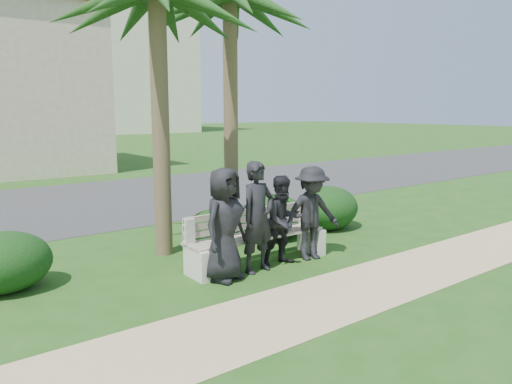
% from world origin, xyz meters
% --- Properties ---
extents(ground, '(160.00, 160.00, 0.00)m').
position_xyz_m(ground, '(0.00, 0.00, 0.00)').
color(ground, '#1C4A15').
rests_on(ground, ground).
extents(footpath, '(30.00, 1.60, 0.01)m').
position_xyz_m(footpath, '(0.00, -1.80, 0.00)').
color(footpath, tan).
rests_on(footpath, ground).
extents(asphalt_street, '(160.00, 8.00, 0.01)m').
position_xyz_m(asphalt_street, '(0.00, 8.00, 0.00)').
color(asphalt_street, '#2D2D30').
rests_on(asphalt_street, ground).
extents(hotel_tower, '(26.00, 18.00, 37.30)m').
position_xyz_m(hotel_tower, '(14.00, 55.00, 13.41)').
color(hotel_tower, '#F3E5CB').
rests_on(hotel_tower, ground).
extents(park_bench, '(2.70, 0.69, 0.94)m').
position_xyz_m(park_bench, '(-0.12, 0.15, 0.42)').
color(park_bench, gray).
rests_on(park_bench, ground).
extents(man_a, '(1.04, 0.85, 1.83)m').
position_xyz_m(man_a, '(-1.06, -0.20, 0.91)').
color(man_a, black).
rests_on(man_a, ground).
extents(man_b, '(0.73, 0.53, 1.88)m').
position_xyz_m(man_b, '(-0.37, -0.18, 0.94)').
color(man_b, black).
rests_on(man_b, ground).
extents(man_c, '(0.83, 0.67, 1.59)m').
position_xyz_m(man_c, '(0.21, -0.16, 0.80)').
color(man_c, black).
rests_on(man_c, ground).
extents(man_d, '(1.21, 0.85, 1.71)m').
position_xyz_m(man_d, '(0.83, -0.22, 0.86)').
color(man_d, black).
rests_on(man_d, ground).
extents(hedge_a, '(1.44, 1.19, 0.94)m').
position_xyz_m(hedge_a, '(-3.98, 1.45, 0.47)').
color(hedge_a, black).
rests_on(hedge_a, ground).
extents(hedge_c, '(1.16, 0.96, 0.75)m').
position_xyz_m(hedge_c, '(-0.06, 1.68, 0.38)').
color(hedge_c, black).
rests_on(hedge_c, ground).
extents(hedge_d, '(1.49, 1.23, 0.97)m').
position_xyz_m(hedge_d, '(1.21, 1.34, 0.49)').
color(hedge_d, black).
rests_on(hedge_d, ground).
extents(hedge_e, '(1.07, 0.88, 0.70)m').
position_xyz_m(hedge_e, '(1.97, 1.42, 0.35)').
color(hedge_e, black).
rests_on(hedge_e, ground).
extents(hedge_f, '(1.57, 1.29, 1.02)m').
position_xyz_m(hedge_f, '(2.78, 1.28, 0.51)').
color(hedge_f, black).
rests_on(hedge_f, ground).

